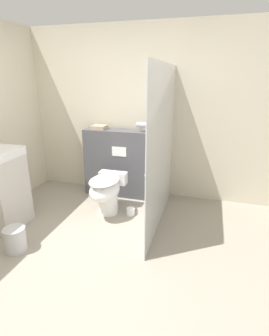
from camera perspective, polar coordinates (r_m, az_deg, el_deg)
The scene contains 9 objects.
ground_plane at distance 2.83m, azimuth -11.87°, elevation -20.20°, with size 12.00×12.00×0.00m, color #9E9384.
wall_back at distance 4.04m, azimuth -0.05°, elevation 11.70°, with size 8.00×0.06×2.50m.
partition_panel at distance 4.05m, azimuth -2.61°, elevation 1.03°, with size 1.17×0.30×1.03m.
shower_glass at distance 3.14m, azimuth 6.06°, elevation 4.07°, with size 0.04×1.67×1.93m.
toilet at distance 3.52m, azimuth -6.11°, elevation -5.05°, with size 0.39×0.66×0.53m.
hair_drier at distance 3.78m, azimuth 2.00°, elevation 9.29°, with size 0.21×0.08×0.14m.
folded_towel at distance 4.03m, azimuth -7.64°, elevation 8.80°, with size 0.20×0.19×0.06m.
spare_toilet_roll at distance 3.61m, azimuth -0.86°, elevation -9.44°, with size 0.11×0.11×0.10m.
waste_bin at distance 3.16m, azimuth -24.49°, elevation -13.99°, with size 0.23×0.23×0.27m.
Camera 1 is at (1.12, -1.90, 1.78)m, focal length 28.00 mm.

